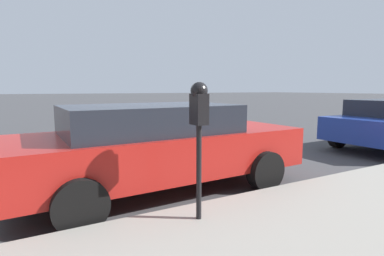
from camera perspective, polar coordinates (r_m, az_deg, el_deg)
name	(u,v)px	position (r m, az deg, el deg)	size (l,w,h in m)	color
ground_plane	(149,172)	(6.05, -8.11, -8.21)	(220.00, 220.00, 0.00)	#424244
parking_meter	(199,115)	(3.29, 1.34, 2.41)	(0.21, 0.19, 1.55)	black
car_red	(159,145)	(4.79, -6.30, -3.16)	(2.09, 4.64, 1.38)	#B21E19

